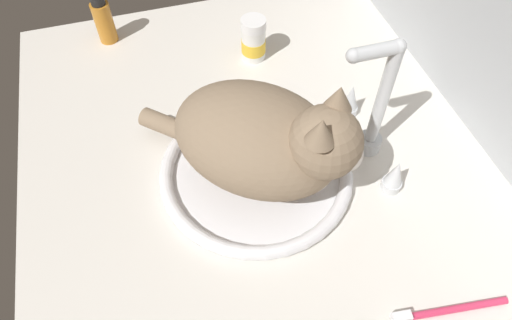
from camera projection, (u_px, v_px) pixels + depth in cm
name	position (u px, v px, depth cm)	size (l,w,h in cm)	color
countertop	(263.00, 188.00, 75.74)	(103.22, 76.29, 3.00)	silver
sink_basin	(256.00, 171.00, 74.72)	(31.30, 31.30, 2.21)	white
faucet	(375.00, 115.00, 72.13)	(20.23, 9.60, 22.79)	silver
cat	(268.00, 140.00, 67.07)	(31.25, 32.40, 19.30)	#8C755B
amber_bottle	(104.00, 20.00, 92.55)	(3.73, 3.73, 10.31)	#C67A23
pill_bottle	(253.00, 40.00, 89.79)	(4.89, 4.89, 8.88)	white
toothbrush	(446.00, 310.00, 61.38)	(3.10, 16.34, 1.70)	#D83359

